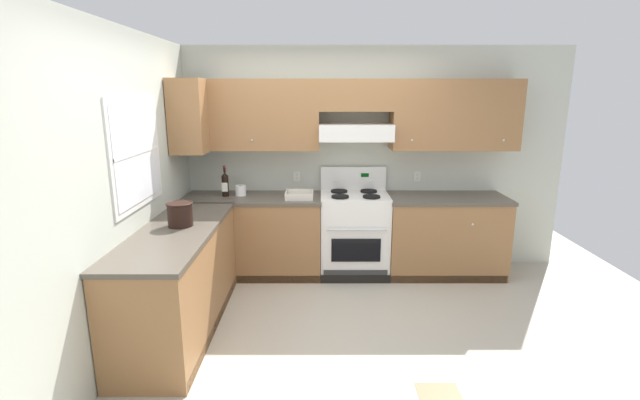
% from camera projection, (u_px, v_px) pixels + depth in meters
% --- Properties ---
extents(ground_plane, '(7.04, 7.04, 0.00)m').
position_uv_depth(ground_plane, '(322.00, 327.00, 4.00)').
color(ground_plane, '#B2AA99').
extents(floor_accent_tile, '(0.30, 0.30, 0.01)m').
position_uv_depth(floor_accent_tile, '(440.00, 396.00, 3.08)').
color(floor_accent_tile, olive).
rests_on(floor_accent_tile, ground_plane).
extents(wall_back, '(4.68, 0.57, 2.55)m').
position_uv_depth(wall_back, '(358.00, 143.00, 5.14)').
color(wall_back, beige).
rests_on(wall_back, ground_plane).
extents(wall_left, '(0.47, 4.00, 2.55)m').
position_uv_depth(wall_left, '(140.00, 174.00, 3.91)').
color(wall_left, beige).
rests_on(wall_left, ground_plane).
extents(counter_back_run, '(3.60, 0.65, 0.91)m').
position_uv_depth(counter_back_run, '(342.00, 236.00, 5.10)').
color(counter_back_run, olive).
rests_on(counter_back_run, ground_plane).
extents(counter_left_run, '(0.63, 1.91, 0.91)m').
position_uv_depth(counter_left_run, '(180.00, 280.00, 3.89)').
color(counter_left_run, olive).
rests_on(counter_left_run, ground_plane).
extents(stove, '(0.76, 0.62, 1.20)m').
position_uv_depth(stove, '(354.00, 233.00, 5.11)').
color(stove, white).
rests_on(stove, ground_plane).
extents(wine_bottle, '(0.08, 0.08, 0.35)m').
position_uv_depth(wine_bottle, '(225.00, 184.00, 4.98)').
color(wine_bottle, black).
rests_on(wine_bottle, counter_back_run).
extents(bowl, '(0.30, 0.27, 0.08)m').
position_uv_depth(bowl, '(299.00, 196.00, 4.91)').
color(bowl, beige).
rests_on(bowl, counter_back_run).
extents(bucket, '(0.23, 0.23, 0.21)m').
position_uv_depth(bucket, '(180.00, 214.00, 3.87)').
color(bucket, black).
rests_on(bucket, counter_left_run).
extents(paper_towel_roll, '(0.12, 0.12, 0.11)m').
position_uv_depth(paper_towel_roll, '(241.00, 190.00, 5.04)').
color(paper_towel_roll, white).
rests_on(paper_towel_roll, counter_back_run).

